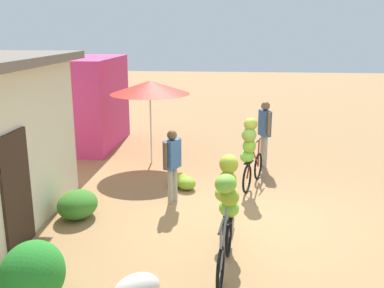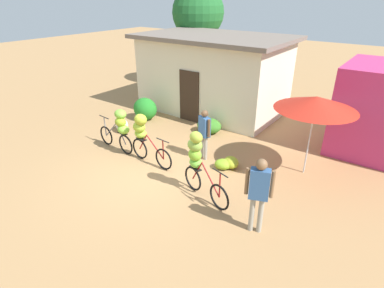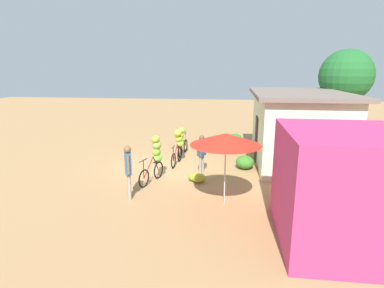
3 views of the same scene
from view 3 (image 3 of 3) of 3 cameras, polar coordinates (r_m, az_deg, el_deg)
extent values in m
plane|color=#A67B4E|center=(13.37, -4.37, -4.18)|extent=(60.00, 60.00, 0.00)
cube|color=beige|center=(14.49, 18.66, 2.58)|extent=(5.67, 3.42, 2.97)
cube|color=#72665B|center=(14.29, 19.14, 8.74)|extent=(6.17, 3.92, 0.16)
cube|color=#332319|center=(14.34, 11.74, 0.94)|extent=(0.90, 0.06, 2.00)
cube|color=#C4336D|center=(8.17, 25.87, -7.23)|extent=(3.20, 2.80, 2.74)
cylinder|color=brown|center=(17.82, 25.72, 3.91)|extent=(0.29, 0.29, 2.96)
sphere|color=#206129|center=(17.63, 26.49, 11.17)|extent=(2.62, 2.62, 2.62)
ellipsoid|color=#247F26|center=(15.91, 7.94, 0.30)|extent=(1.01, 0.84, 0.89)
ellipsoid|color=#397B26|center=(13.25, 9.71, -3.30)|extent=(0.93, 0.76, 0.54)
cylinder|color=beige|center=(9.42, 6.08, -4.99)|extent=(0.04, 0.04, 2.18)
cone|color=red|center=(9.15, 6.24, 0.90)|extent=(2.12, 2.12, 0.35)
torus|color=black|center=(15.55, -1.19, -0.32)|extent=(0.66, 0.11, 0.66)
torus|color=black|center=(14.57, -2.18, -1.29)|extent=(0.66, 0.11, 0.66)
cylinder|color=slate|center=(14.67, -2.01, 0.11)|extent=(0.40, 0.07, 0.66)
cylinder|color=slate|center=(15.16, -1.50, 0.56)|extent=(0.71, 0.10, 0.67)
cylinder|color=black|center=(15.41, -1.20, 2.07)|extent=(0.50, 0.08, 0.03)
cylinder|color=slate|center=(15.48, -1.19, 0.87)|extent=(0.04, 0.04, 0.66)
cube|color=black|center=(14.58, -2.09, 0.17)|extent=(0.37, 0.17, 0.02)
ellipsoid|color=#84C63B|center=(14.48, -2.16, 0.68)|extent=(0.44, 0.37, 0.28)
ellipsoid|color=#8EA926|center=(14.53, -2.12, 1.65)|extent=(0.39, 0.32, 0.29)
ellipsoid|color=#77BA39|center=(14.51, -1.86, 2.56)|extent=(0.47, 0.41, 0.28)
torus|color=black|center=(13.07, -3.43, -3.09)|extent=(0.66, 0.10, 0.65)
torus|color=black|center=(14.03, -2.31, -1.90)|extent=(0.66, 0.10, 0.65)
cylinder|color=maroon|center=(13.79, -2.51, -0.95)|extent=(0.39, 0.07, 0.59)
cylinder|color=maroon|center=(13.30, -3.07, -1.51)|extent=(0.70, 0.09, 0.60)
cylinder|color=black|center=(12.91, -3.47, -0.53)|extent=(0.50, 0.07, 0.03)
cylinder|color=maroon|center=(12.98, -3.45, -1.82)|extent=(0.04, 0.04, 0.60)
cube|color=black|center=(13.84, -2.43, -0.58)|extent=(0.37, 0.17, 0.02)
ellipsoid|color=#96C134|center=(13.85, -2.20, 0.04)|extent=(0.43, 0.36, 0.26)
ellipsoid|color=#99B931|center=(13.79, -2.44, 1.01)|extent=(0.41, 0.33, 0.33)
ellipsoid|color=#99A82B|center=(13.64, -2.60, 2.00)|extent=(0.42, 0.34, 0.33)
torus|color=black|center=(11.12, -8.83, -6.28)|extent=(0.64, 0.24, 0.66)
torus|color=black|center=(11.94, -6.19, -4.78)|extent=(0.64, 0.24, 0.66)
cylinder|color=maroon|center=(11.69, -6.66, -3.57)|extent=(0.38, 0.15, 0.65)
cylinder|color=maroon|center=(11.28, -7.98, -4.26)|extent=(0.67, 0.23, 0.66)
cylinder|color=black|center=(10.91, -8.96, -2.99)|extent=(0.49, 0.17, 0.03)
cylinder|color=maroon|center=(11.01, -8.90, -4.65)|extent=(0.04, 0.04, 0.67)
cube|color=black|center=(11.74, -6.48, -3.26)|extent=(0.39, 0.24, 0.02)
ellipsoid|color=#72C53C|center=(11.71, -6.30, -2.59)|extent=(0.47, 0.44, 0.26)
ellipsoid|color=#7EB92F|center=(11.65, -6.53, -1.45)|extent=(0.42, 0.36, 0.32)
ellipsoid|color=#86AC40|center=(11.60, -6.48, -0.23)|extent=(0.45, 0.38, 0.32)
ellipsoid|color=#98AC35|center=(11.50, -6.73, 0.85)|extent=(0.45, 0.41, 0.28)
ellipsoid|color=#98A826|center=(11.51, 1.26, -6.29)|extent=(0.67, 0.67, 0.33)
ellipsoid|color=#80AD27|center=(11.68, 0.37, -6.08)|extent=(0.63, 0.60, 0.29)
ellipsoid|color=silver|center=(15.90, 2.99, -0.43)|extent=(0.81, 0.81, 0.44)
cylinder|color=gray|center=(12.27, 1.55, -3.93)|extent=(0.11, 0.11, 0.76)
cylinder|color=gray|center=(12.42, 1.99, -3.71)|extent=(0.11, 0.11, 0.76)
cube|color=#33598C|center=(12.16, 1.80, -0.74)|extent=(0.45, 0.35, 0.61)
cylinder|color=brown|center=(11.94, 1.18, -0.85)|extent=(0.08, 0.08, 0.54)
cylinder|color=brown|center=(12.36, 2.39, -0.36)|extent=(0.08, 0.08, 0.54)
sphere|color=brown|center=(12.06, 1.81, 1.13)|extent=(0.21, 0.21, 0.21)
cylinder|color=gray|center=(10.32, -11.50, -7.43)|extent=(0.11, 0.11, 0.85)
cylinder|color=gray|center=(10.15, -11.45, -7.79)|extent=(0.11, 0.11, 0.85)
cube|color=#33598C|center=(9.98, -11.68, -3.51)|extent=(0.45, 0.33, 0.68)
cylinder|color=brown|center=(10.21, -11.76, -2.92)|extent=(0.08, 0.08, 0.61)
cylinder|color=brown|center=(9.73, -11.62, -3.75)|extent=(0.08, 0.08, 0.61)
sphere|color=brown|center=(9.86, -11.81, -0.99)|extent=(0.23, 0.23, 0.23)
camera|label=1|loc=(20.63, 0.71, 12.34)|focal=41.50mm
camera|label=2|loc=(10.82, -43.40, 12.99)|focal=28.98mm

